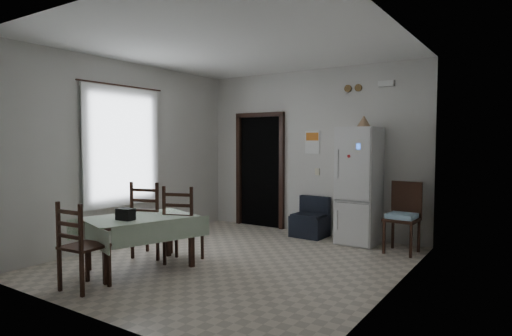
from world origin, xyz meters
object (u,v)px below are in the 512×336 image
Objects in this scene: navy_seat at (310,217)px; dining_chair_far_right at (184,224)px; corner_chair at (402,218)px; dining_table at (140,243)px; fridge at (359,186)px; dining_chair_near_head at (84,245)px; dining_chair_far_left at (152,219)px.

navy_seat is 0.65× the size of dining_chair_far_right.
dining_table is at bearing -131.63° from corner_chair.
fridge reaches higher than dining_chair_far_right.
dining_chair_far_right is at bearing -105.15° from navy_seat.
corner_chair is 3.15m from dining_chair_far_right.
dining_chair_far_right is (-1.59, -2.35, -0.41)m from fridge.
dining_table is 1.32× the size of dining_chair_near_head.
corner_chair is at bearing -158.08° from dining_chair_far_right.
dining_table is (-2.59, -2.64, -0.18)m from corner_chair.
dining_chair_far_right reaches higher than corner_chair.
fridge is at bearing 75.79° from dining_table.
dining_chair_far_left is at bearing -132.03° from fridge.
dining_chair_near_head is (0.41, -1.38, -0.05)m from dining_chair_far_left.
dining_chair_far_right is (0.59, 0.02, -0.01)m from dining_chair_far_left.
fridge is 1.44× the size of dining_table.
navy_seat is at bearing 89.70° from dining_table.
fridge is at bearing -144.42° from dining_chair_far_right.
navy_seat is at bearing -107.90° from dining_chair_near_head.
dining_chair_far_left is (-2.19, -2.37, -0.39)m from fridge.
dining_chair_far_right is (-0.72, -2.35, 0.19)m from navy_seat.
fridge is at bearing 2.01° from navy_seat.
navy_seat is at bearing -136.31° from dining_chair_far_left.
fridge is at bearing -149.94° from dining_chair_far_left.
dining_chair_near_head is (-0.18, -1.39, -0.03)m from dining_chair_far_right.
corner_chair reaches higher than dining_chair_near_head.
dining_table is (-1.85, -2.88, -0.59)m from fridge.
fridge is 1.89× the size of dining_chair_near_head.
dining_chair_far_right is at bearing 82.56° from dining_table.
fridge is 1.73× the size of dining_chair_far_left.
dining_table is 0.88m from dining_chair_near_head.
fridge is 4.16m from dining_chair_near_head.
dining_chair_far_right is (-2.33, -2.11, 0.01)m from corner_chair.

